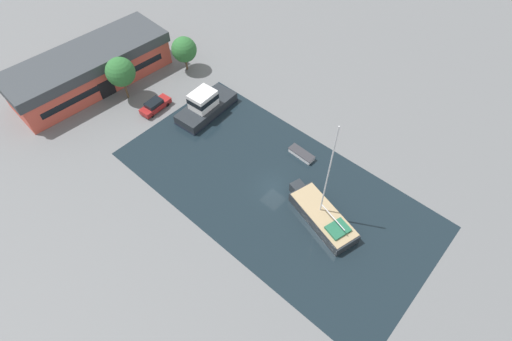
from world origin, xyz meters
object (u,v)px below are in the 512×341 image
object	(u,v)px
motor_cruiser	(205,105)
small_dinghy	(301,154)
sailboat_moored	(322,215)
quay_tree_near_building	(120,72)
quay_tree_by_water	(184,50)
parked_car	(155,105)
warehouse_building	(90,68)

from	to	relation	value
motor_cruiser	small_dinghy	xyz separation A→B (m)	(2.56, -15.40, -1.01)
motor_cruiser	small_dinghy	bearing A→B (deg)	-174.20
motor_cruiser	sailboat_moored	bearing A→B (deg)	167.35
quay_tree_near_building	quay_tree_by_water	world-z (taller)	quay_tree_near_building
parked_car	quay_tree_by_water	bearing A→B (deg)	107.67
quay_tree_near_building	warehouse_building	bearing A→B (deg)	102.27
quay_tree_near_building	sailboat_moored	distance (m)	34.53
quay_tree_by_water	small_dinghy	bearing A→B (deg)	-95.55
parked_car	motor_cruiser	size ratio (longest dim) A/B	0.50
warehouse_building	motor_cruiser	bearing A→B (deg)	-65.15
warehouse_building	sailboat_moored	distance (m)	40.96
parked_car	small_dinghy	bearing A→B (deg)	14.23
parked_car	sailboat_moored	xyz separation A→B (m)	(0.77, -29.02, -0.02)
parked_car	sailboat_moored	world-z (taller)	sailboat_moored
warehouse_building	quay_tree_near_building	distance (m)	6.91
warehouse_building	quay_tree_near_building	size ratio (longest dim) A/B	3.68
quay_tree_by_water	small_dinghy	world-z (taller)	quay_tree_by_water
warehouse_building	quay_tree_by_water	bearing A→B (deg)	-30.50
parked_car	sailboat_moored	distance (m)	29.03
warehouse_building	motor_cruiser	distance (m)	19.01
sailboat_moored	motor_cruiser	bearing A→B (deg)	96.74
warehouse_building	motor_cruiser	xyz separation A→B (m)	(6.89, -17.66, -1.41)
quay_tree_near_building	parked_car	distance (m)	6.56
quay_tree_near_building	quay_tree_by_water	bearing A→B (deg)	-8.22
parked_car	small_dinghy	world-z (taller)	parked_car
quay_tree_near_building	parked_car	bearing A→B (deg)	-78.84
quay_tree_by_water	parked_car	world-z (taller)	quay_tree_by_water
parked_car	motor_cruiser	bearing A→B (deg)	33.02
quay_tree_near_building	small_dinghy	bearing A→B (deg)	-73.16
parked_car	motor_cruiser	xyz separation A→B (m)	(4.44, -5.89, 0.54)
warehouse_building	quay_tree_by_water	world-z (taller)	quay_tree_by_water
parked_car	quay_tree_near_building	bearing A→B (deg)	-172.81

